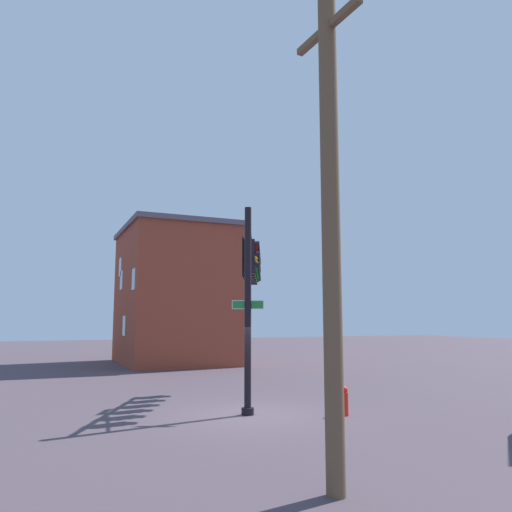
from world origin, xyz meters
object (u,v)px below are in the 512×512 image
Objects in this scene: signal_pole_assembly at (251,270)px; brick_building at (174,295)px; utility_pole at (331,223)px; fire_hydrant at (344,401)px.

signal_pole_assembly is 0.67× the size of brick_building.
utility_pole is 7.72m from fire_hydrant.
fire_hydrant is (-3.66, -1.32, -4.03)m from signal_pole_assembly.
fire_hydrant is (5.50, -3.80, -3.87)m from utility_pole.
utility_pole reaches higher than signal_pole_assembly.
utility_pole is 10.04× the size of fire_hydrant.
signal_pole_assembly is at bearing 175.69° from brick_building.
brick_building reaches higher than utility_pole.
brick_building is at bearing -4.31° from signal_pole_assembly.
fire_hydrant is at bearing -160.15° from signal_pole_assembly.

